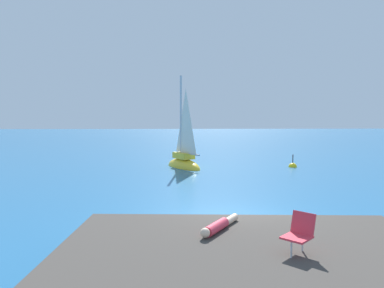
{
  "coord_description": "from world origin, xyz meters",
  "views": [
    {
      "loc": [
        -1.92,
        -11.05,
        3.49
      ],
      "look_at": [
        -1.2,
        9.71,
        1.8
      ],
      "focal_mm": 33.23,
      "sensor_mm": 36.0,
      "label": 1
    }
  ],
  "objects": [
    {
      "name": "beach_chair",
      "position": [
        0.45,
        -4.27,
        1.2
      ],
      "size": [
        0.76,
        0.76,
        0.8
      ],
      "rotation": [
        0.0,
        0.0,
        3.92
      ],
      "color": "#E03342",
      "rests_on": "shore_ledge"
    },
    {
      "name": "sailboat_near",
      "position": [
        -1.65,
        12.49,
        0.36
      ],
      "size": [
        2.85,
        3.65,
        6.73
      ],
      "rotation": [
        0.0,
        0.0,
        2.11
      ],
      "color": "yellow",
      "rests_on": "ground"
    },
    {
      "name": "ground_plane",
      "position": [
        0.0,
        0.0,
        0.0
      ],
      "size": [
        160.0,
        160.0,
        0.0
      ],
      "primitive_type": "plane",
      "color": "#236093"
    },
    {
      "name": "shore_ledge",
      "position": [
        -0.5,
        -3.78,
        0.38
      ],
      "size": [
        8.19,
        5.02,
        0.75
      ],
      "primitive_type": "cube",
      "rotation": [
        0.0,
        0.0,
        -0.06
      ],
      "color": "#423D38",
      "rests_on": "ground"
    },
    {
      "name": "person_sunbather",
      "position": [
        -1.0,
        -2.82,
        0.87
      ],
      "size": [
        1.07,
        1.55,
        0.25
      ],
      "rotation": [
        0.0,
        0.0,
        1.0
      ],
      "color": "#DB384C",
      "rests_on": "shore_ledge"
    },
    {
      "name": "marker_buoy",
      "position": [
        5.71,
        12.45,
        0.01
      ],
      "size": [
        0.56,
        0.56,
        1.13
      ],
      "color": "yellow",
      "rests_on": "ground"
    },
    {
      "name": "boulder_seaward",
      "position": [
        -2.06,
        -1.69,
        0.0
      ],
      "size": [
        0.87,
        0.97,
        0.45
      ],
      "primitive_type": "cube",
      "rotation": [
        -0.0,
        -0.01,
        1.21
      ],
      "color": "#443B35",
      "rests_on": "ground"
    },
    {
      "name": "boulder_inland",
      "position": [
        -0.99,
        -1.03,
        0.0
      ],
      "size": [
        0.86,
        1.0,
        0.7
      ],
      "primitive_type": "cube",
      "rotation": [
        0.17,
        0.13,
        1.47
      ],
      "color": "#454338",
      "rests_on": "ground"
    }
  ]
}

